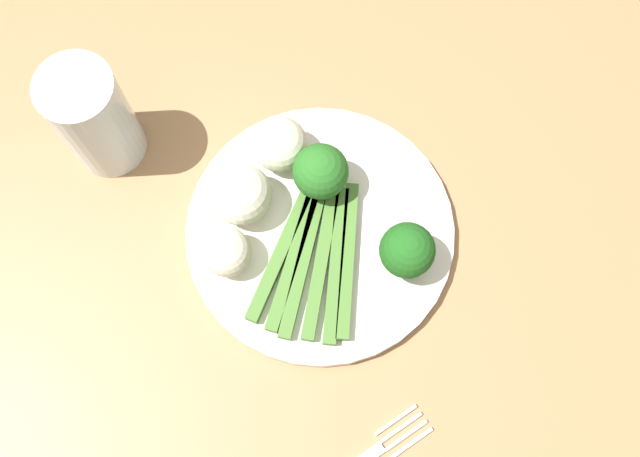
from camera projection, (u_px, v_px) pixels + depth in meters
name	position (u px, v px, depth m)	size (l,w,h in m)	color
ground_plane	(315.00, 369.00, 1.41)	(6.00, 6.00, 0.02)	tan
dining_table	(311.00, 301.00, 0.79)	(1.39, 0.97, 0.73)	#9E754C
plate	(320.00, 232.00, 0.70)	(0.25, 0.25, 0.01)	silver
asparagus_bundle	(315.00, 258.00, 0.68)	(0.16, 0.15, 0.01)	#47752D
broccoli_front	(320.00, 172.00, 0.67)	(0.05, 0.05, 0.06)	#568E33
broccoli_back_right	(407.00, 251.00, 0.65)	(0.05, 0.05, 0.06)	#4C7F2B
cauliflower_near_center	(279.00, 144.00, 0.69)	(0.05, 0.05, 0.05)	silver
cauliflower_front_left	(241.00, 194.00, 0.68)	(0.06, 0.06, 0.06)	white
cauliflower_mid	(227.00, 252.00, 0.67)	(0.05, 0.05, 0.05)	silver
water_glass	(94.00, 118.00, 0.68)	(0.07, 0.07, 0.12)	silver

